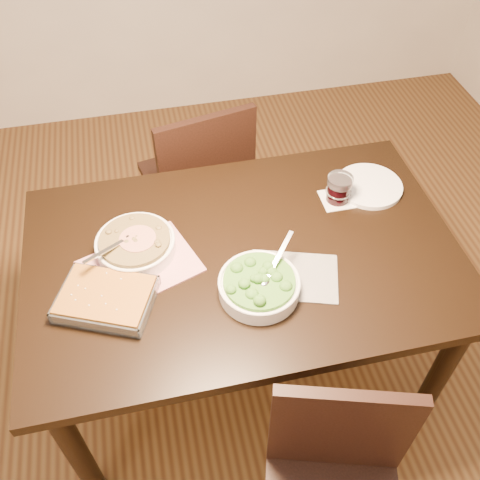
# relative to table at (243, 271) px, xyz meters

# --- Properties ---
(ground) EXTENTS (4.00, 4.00, 0.00)m
(ground) POSITION_rel_table_xyz_m (0.00, 0.00, -0.65)
(ground) COLOR #462814
(ground) RESTS_ON ground
(table) EXTENTS (1.40, 0.90, 0.75)m
(table) POSITION_rel_table_xyz_m (0.00, 0.00, 0.00)
(table) COLOR black
(table) RESTS_ON ground
(magazine_a) EXTENTS (0.41, 0.35, 0.01)m
(magazine_a) POSITION_rel_table_xyz_m (-0.33, 0.01, 0.10)
(magazine_a) COLOR #C33753
(magazine_a) RESTS_ON table
(magazine_b) EXTENTS (0.32, 0.27, 0.00)m
(magazine_b) POSITION_rel_table_xyz_m (0.13, -0.13, 0.10)
(magazine_b) COLOR #27282F
(magazine_b) RESTS_ON table
(coaster) EXTENTS (0.11, 0.11, 0.00)m
(coaster) POSITION_rel_table_xyz_m (0.38, 0.17, 0.10)
(coaster) COLOR white
(coaster) RESTS_ON table
(stew_bowl) EXTENTS (0.25, 0.25, 0.10)m
(stew_bowl) POSITION_rel_table_xyz_m (-0.34, 0.08, 0.13)
(stew_bowl) COLOR white
(stew_bowl) RESTS_ON table
(broccoli_bowl) EXTENTS (0.25, 0.25, 0.09)m
(broccoli_bowl) POSITION_rel_table_xyz_m (0.01, -0.17, 0.13)
(broccoli_bowl) COLOR white
(broccoli_bowl) RESTS_ON table
(baking_dish) EXTENTS (0.33, 0.29, 0.05)m
(baking_dish) POSITION_rel_table_xyz_m (-0.44, -0.11, 0.12)
(baking_dish) COLOR silver
(baking_dish) RESTS_ON table
(wine_tumbler) EXTENTS (0.09, 0.09, 0.10)m
(wine_tumbler) POSITION_rel_table_xyz_m (0.38, 0.17, 0.15)
(wine_tumbler) COLOR black
(wine_tumbler) RESTS_ON coaster
(dinner_plate) EXTENTS (0.24, 0.24, 0.02)m
(dinner_plate) POSITION_rel_table_xyz_m (0.51, 0.20, 0.10)
(dinner_plate) COLOR white
(dinner_plate) RESTS_ON table
(chair_far) EXTENTS (0.49, 0.49, 0.88)m
(chair_far) POSITION_rel_table_xyz_m (-0.04, 0.68, -0.16)
(chair_far) COLOR black
(chair_far) RESTS_ON ground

